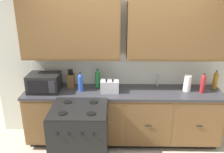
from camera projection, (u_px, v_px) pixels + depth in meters
name	position (u px, v px, depth m)	size (l,w,h in m)	color
ground_plane	(123.00, 151.00, 3.72)	(8.00, 8.00, 0.00)	#B2A893
wall_unit	(124.00, 41.00, 3.62)	(4.27, 0.40, 2.51)	silver
counter_run	(123.00, 116.00, 3.84)	(3.10, 0.64, 0.92)	black
stove_range	(80.00, 138.00, 3.26)	(0.76, 0.68, 0.95)	black
microwave	(44.00, 83.00, 3.64)	(0.48, 0.37, 0.28)	black
toaster	(110.00, 86.00, 3.62)	(0.28, 0.18, 0.19)	#B7B7BC
knife_block	(71.00, 80.00, 3.80)	(0.11, 0.14, 0.31)	brown
sink_faucet	(158.00, 80.00, 3.85)	(0.02, 0.02, 0.20)	#B2B5BA
paper_towel_roll	(187.00, 83.00, 3.65)	(0.12, 0.12, 0.26)	white
bottle_blue	(81.00, 82.00, 3.64)	(0.08, 0.08, 0.31)	blue
bottle_amber	(215.00, 80.00, 3.74)	(0.08, 0.08, 0.30)	#9E6619
bottle_red	(203.00, 83.00, 3.58)	(0.08, 0.08, 0.31)	maroon
bottle_green	(98.00, 78.00, 3.78)	(0.08, 0.08, 0.31)	#237A38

